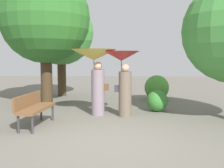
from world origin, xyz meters
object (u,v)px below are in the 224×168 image
at_px(person_right, 123,70).
at_px(person_left, 95,65).
at_px(tree_near_left, 61,27).
at_px(park_bench, 34,106).
at_px(tree_mid_left, 45,11).

bearing_deg(person_right, person_left, 85.72).
bearing_deg(tree_near_left, person_right, -56.91).
bearing_deg(park_bench, tree_mid_left, 15.68).
height_order(person_right, tree_near_left, tree_near_left).
bearing_deg(tree_mid_left, tree_near_left, 87.85).
bearing_deg(person_right, park_bench, 124.26).
distance_m(person_right, tree_near_left, 5.36).
height_order(tree_near_left, tree_mid_left, tree_mid_left).
relative_size(person_right, tree_mid_left, 0.36).
bearing_deg(person_right, tree_near_left, 38.15).
bearing_deg(person_left, tree_near_left, 30.21).
relative_size(park_bench, tree_near_left, 0.32).
relative_size(person_right, tree_near_left, 0.40).
bearing_deg(park_bench, person_right, -55.01).
relative_size(person_left, tree_mid_left, 0.37).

